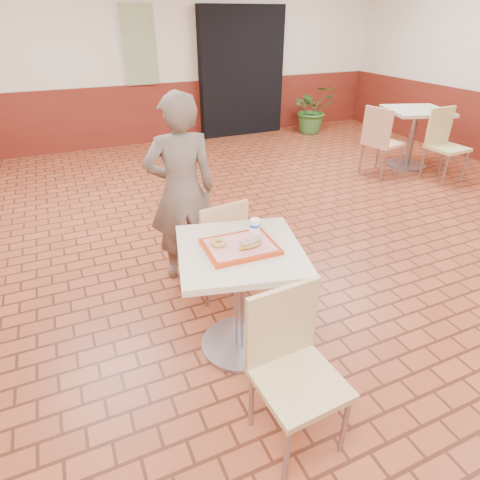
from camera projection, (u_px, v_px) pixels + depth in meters
name	position (u px, v px, depth m)	size (l,w,h in m)	color
room_shell	(370.00, 102.00, 2.83)	(8.01, 10.01, 3.01)	brown
wainscot_band	(351.00, 227.00, 3.33)	(8.00, 10.00, 1.00)	#601C12
corridor_doorway	(242.00, 73.00, 7.34)	(1.60, 0.22, 2.20)	black
promo_poster	(139.00, 46.00, 6.50)	(0.50, 0.03, 1.20)	gray
main_table	(240.00, 283.00, 2.58)	(0.75, 0.75, 0.79)	beige
chair_main_front	(292.00, 362.00, 2.04)	(0.43, 0.43, 0.89)	tan
chair_main_back	(219.00, 244.00, 3.14)	(0.44, 0.44, 0.85)	#E7C08A
customer	(182.00, 192.00, 3.25)	(0.58, 0.38, 1.58)	#6B5E53
serving_tray	(240.00, 247.00, 2.44)	(0.43, 0.34, 0.03)	#B7310D
ring_donut	(219.00, 243.00, 2.43)	(0.10, 0.10, 0.03)	#C39147
long_john_donut	(251.00, 244.00, 2.40)	(0.17, 0.10, 0.05)	#BA8F36
paper_cup	(255.00, 225.00, 2.57)	(0.07, 0.07, 0.09)	white
second_table	(413.00, 129.00, 5.91)	(0.80, 0.80, 0.85)	#C2B29C
chair_second_left	(380.00, 138.00, 5.57)	(0.53, 0.53, 0.96)	#DCA984
chair_second_front	(444.00, 141.00, 5.48)	(0.46, 0.46, 0.96)	#D2C67E
potted_plant	(313.00, 109.00, 7.74)	(0.80, 0.69, 0.89)	#346A2A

